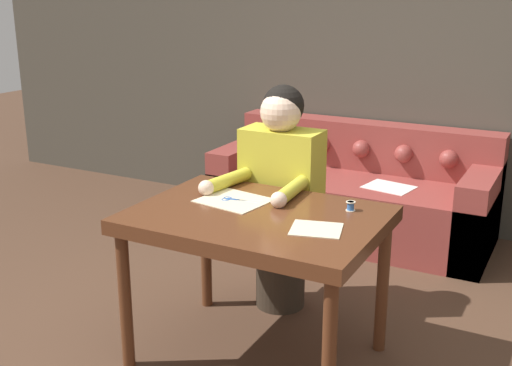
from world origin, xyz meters
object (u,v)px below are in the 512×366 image
(dining_table, at_px, (257,230))
(person, at_px, (280,196))
(couch, at_px, (353,195))
(scissors, at_px, (235,200))
(thread_spool, at_px, (351,206))

(dining_table, relative_size, person, 0.90)
(couch, bearing_deg, dining_table, -85.01)
(scissors, bearing_deg, person, 85.00)
(scissors, relative_size, thread_spool, 4.61)
(person, distance_m, thread_spool, 0.62)
(scissors, distance_m, thread_spool, 0.57)
(couch, xyz_separation_m, scissors, (-0.02, -1.72, 0.47))
(dining_table, bearing_deg, person, 104.53)
(person, bearing_deg, dining_table, -75.47)
(dining_table, bearing_deg, thread_spool, 31.36)
(couch, distance_m, person, 1.34)
(person, bearing_deg, thread_spool, -31.83)
(thread_spool, bearing_deg, scissors, -168.03)
(scissors, bearing_deg, thread_spool, 11.97)
(couch, distance_m, thread_spool, 1.76)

